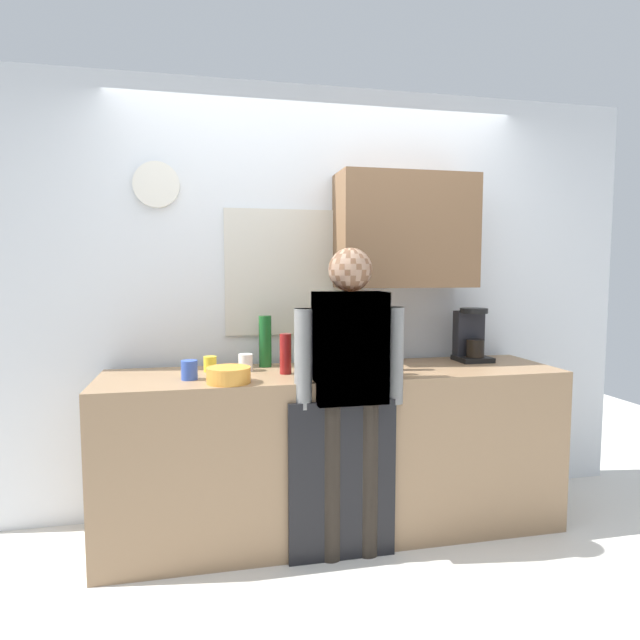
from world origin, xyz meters
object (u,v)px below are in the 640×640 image
(bottle_olive_oil, at_px, (376,352))
(person_guest, at_px, (350,377))
(coffee_maker, at_px, (471,337))
(cup_white_mug, at_px, (246,362))
(bottle_dark_sauce, at_px, (374,348))
(cup_yellow_cup, at_px, (210,364))
(bottle_amber_beer, at_px, (397,350))
(bottle_green_wine, at_px, (265,341))
(cup_blue_mug, at_px, (189,370))
(bottle_clear_soda, at_px, (332,342))
(mixing_bowl, at_px, (229,375))
(person_at_sink, at_px, (350,377))
(bottle_red_vinegar, at_px, (286,354))

(bottle_olive_oil, height_order, person_guest, person_guest)
(coffee_maker, height_order, cup_white_mug, coffee_maker)
(bottle_dark_sauce, distance_m, cup_yellow_cup, 0.99)
(bottle_amber_beer, xyz_separation_m, bottle_olive_oil, (-0.16, -0.11, 0.01))
(bottle_green_wine, xyz_separation_m, cup_blue_mug, (-0.43, -0.30, -0.10))
(cup_white_mug, bearing_deg, cup_blue_mug, -148.43)
(bottle_clear_soda, relative_size, bottle_olive_oil, 1.12)
(cup_yellow_cup, distance_m, person_guest, 0.81)
(cup_blue_mug, distance_m, mixing_bowl, 0.23)
(bottle_olive_oil, relative_size, person_at_sink, 0.16)
(bottle_amber_beer, xyz_separation_m, bottle_green_wine, (-0.71, 0.27, 0.03))
(bottle_dark_sauce, distance_m, cup_white_mug, 0.79)
(bottle_green_wine, bearing_deg, bottle_clear_soda, -6.31)
(bottle_amber_beer, xyz_separation_m, bottle_red_vinegar, (-0.63, 0.03, -0.01))
(bottle_olive_oil, xyz_separation_m, cup_white_mug, (-0.67, 0.27, -0.08))
(bottle_green_wine, bearing_deg, cup_white_mug, -138.69)
(mixing_bowl, bearing_deg, bottle_red_vinegar, 29.58)
(coffee_maker, bearing_deg, cup_blue_mug, -172.09)
(bottle_dark_sauce, relative_size, person_at_sink, 0.11)
(bottle_clear_soda, distance_m, bottle_green_wine, 0.39)
(bottle_amber_beer, height_order, bottle_green_wine, bottle_green_wine)
(bottle_clear_soda, height_order, bottle_olive_oil, bottle_clear_soda)
(bottle_clear_soda, bearing_deg, bottle_green_wine, 173.69)
(bottle_green_wine, distance_m, cup_blue_mug, 0.53)
(bottle_clear_soda, distance_m, bottle_olive_oil, 0.37)
(cup_white_mug, bearing_deg, bottle_red_vinegar, -33.42)
(cup_blue_mug, distance_m, person_guest, 0.83)
(bottle_clear_soda, distance_m, person_guest, 0.49)
(cup_white_mug, bearing_deg, bottle_green_wine, 41.31)
(person_guest, bearing_deg, person_at_sink, -0.00)
(bottle_dark_sauce, xyz_separation_m, mixing_bowl, (-0.90, -0.42, -0.05))
(cup_white_mug, bearing_deg, person_guest, -39.59)
(bottle_clear_soda, height_order, bottle_amber_beer, bottle_clear_soda)
(bottle_green_wine, relative_size, person_guest, 0.19)
(cup_blue_mug, relative_size, person_at_sink, 0.06)
(cup_blue_mug, bearing_deg, coffee_maker, 7.91)
(bottle_red_vinegar, distance_m, cup_white_mug, 0.25)
(cup_blue_mug, height_order, person_at_sink, person_at_sink)
(bottle_green_wine, bearing_deg, person_guest, -54.41)
(bottle_amber_beer, xyz_separation_m, cup_blue_mug, (-1.14, -0.02, -0.07))
(cup_white_mug, height_order, person_guest, person_guest)
(cup_blue_mug, relative_size, cup_white_mug, 1.05)
(bottle_red_vinegar, height_order, cup_yellow_cup, bottle_red_vinegar)
(coffee_maker, height_order, bottle_amber_beer, coffee_maker)
(mixing_bowl, bearing_deg, bottle_dark_sauce, 24.86)
(bottle_clear_soda, xyz_separation_m, mixing_bowl, (-0.62, -0.38, -0.10))
(bottle_red_vinegar, bearing_deg, cup_blue_mug, -174.32)
(bottle_olive_oil, bearing_deg, person_at_sink, -142.91)
(bottle_clear_soda, relative_size, cup_yellow_cup, 3.29)
(bottle_clear_soda, bearing_deg, bottle_olive_oil, -64.42)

